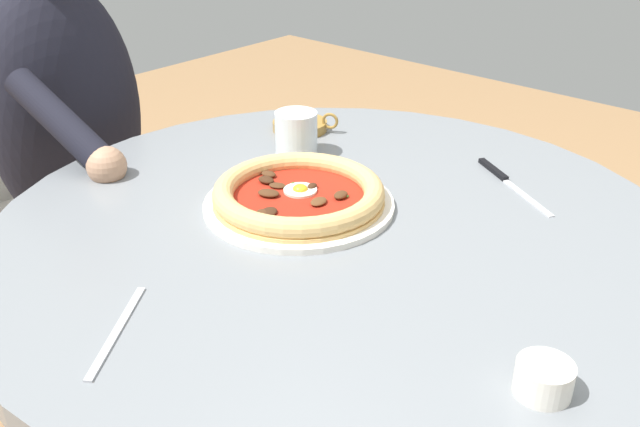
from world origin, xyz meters
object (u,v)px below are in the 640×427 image
Objects in this scene: pizza_on_plate at (298,196)px; olive_pan at (301,125)px; cafe_chair_diner at (49,191)px; fork_utensil at (117,331)px; dining_table at (335,286)px; water_glass at (296,136)px; steak_knife at (503,178)px; diner_person at (82,205)px; ramekin_capers at (544,377)px.

olive_pan is at bearing 42.26° from pizza_on_plate.
pizza_on_plate is at bearing -87.56° from cafe_chair_diner.
pizza_on_plate is 2.00× the size of fork_utensil.
olive_pan is (0.25, 0.31, 0.13)m from dining_table.
water_glass reaches higher than steak_knife.
dining_table is 0.87m from cafe_chair_diner.
fork_utensil is (-0.69, 0.13, -0.00)m from steak_knife.
olive_pan is 0.70m from fork_utensil.
steak_knife is 1.06m from cafe_chair_diner.
dining_table is at bearing -123.91° from water_glass.
water_glass is 0.58m from diner_person.
pizza_on_plate reaches higher than steak_knife.
dining_table is at bearing -87.66° from cafe_chair_diner.
water_glass is 0.55× the size of fork_utensil.
ramekin_capers is 0.82m from olive_pan.
water_glass is at bearing -73.34° from cafe_chair_diner.
steak_knife is 0.43m from olive_pan.
pizza_on_plate is 0.39m from fork_utensil.
olive_pan is at bearing -55.40° from diner_person.
olive_pan is at bearing 61.13° from ramekin_capers.
cafe_chair_diner is (-0.29, 0.55, -0.22)m from olive_pan.
fork_utensil is at bearing 169.20° from steak_knife.
olive_pan is 0.54m from diner_person.
cafe_chair_diner is (0.11, 1.27, -0.23)m from ramekin_capers.
steak_knife is at bearing -65.28° from water_glass.
fork_utensil is (-0.38, -0.06, -0.02)m from pizza_on_plate.
fork_utensil is (-0.54, -0.21, -0.04)m from water_glass.
water_glass is at bearing -69.39° from diner_person.
dining_table is 5.36× the size of steak_knife.
olive_pan is (0.40, 0.72, -0.01)m from ramekin_capers.
fork_utensil is 0.18× the size of cafe_chair_diner.
cafe_chair_diner reaches higher than fork_utensil.
diner_person is at bearing 112.33° from steak_knife.
olive_pan is 0.66m from cafe_chair_diner.
water_glass is 0.58m from fork_utensil.
pizza_on_plate and olive_pan have the same top height.
pizza_on_plate is 0.37m from steak_knife.
diner_person reaches higher than fork_utensil.
dining_table is 12.85× the size of water_glass.
ramekin_capers reaches higher than dining_table.
water_glass is 0.38m from steak_knife.
ramekin_capers is (-0.14, -0.49, 0.00)m from pizza_on_plate.
pizza_on_plate is 1.53× the size of steak_knife.
diner_person reaches higher than cafe_chair_diner.
diner_person reaches higher than olive_pan.
diner_person is (0.35, 0.70, -0.20)m from fork_utensil.
steak_knife is 1.31× the size of fork_utensil.
cafe_chair_diner is at bearing 67.64° from fork_utensil.
ramekin_capers is at bearing -115.02° from water_glass.
dining_table is 0.90× the size of diner_person.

